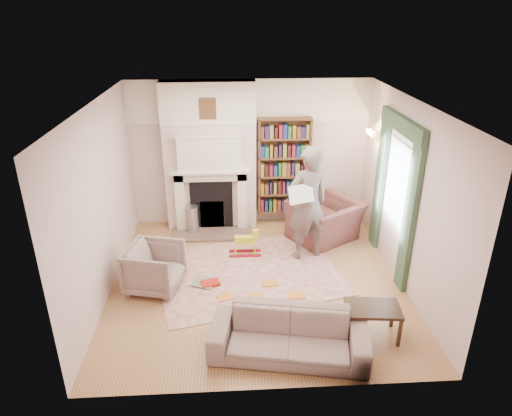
{
  "coord_description": "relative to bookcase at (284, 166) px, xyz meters",
  "views": [
    {
      "loc": [
        -0.39,
        -6.14,
        4.0
      ],
      "look_at": [
        0.0,
        0.25,
        1.15
      ],
      "focal_mm": 32.0,
      "sensor_mm": 36.0,
      "label": 1
    }
  ],
  "objects": [
    {
      "name": "floor",
      "position": [
        -0.65,
        -2.12,
        -1.18
      ],
      "size": [
        4.5,
        4.5,
        0.0
      ],
      "primitive_type": "plane",
      "color": "#925E3A",
      "rests_on": "ground"
    },
    {
      "name": "window",
      "position": [
        1.58,
        -1.72,
        0.27
      ],
      "size": [
        0.02,
        0.9,
        1.3
      ],
      "primitive_type": "cube",
      "color": "silver",
      "rests_on": "wall_right"
    },
    {
      "name": "wall_sconce",
      "position": [
        1.38,
        -0.62,
        0.72
      ],
      "size": [
        0.2,
        0.24,
        0.24
      ],
      "primitive_type": null,
      "color": "gold",
      "rests_on": "wall_right"
    },
    {
      "name": "ceiling",
      "position": [
        -0.65,
        -2.12,
        1.62
      ],
      "size": [
        4.5,
        4.5,
        0.0
      ],
      "primitive_type": "plane",
      "rotation": [
        3.14,
        0.0,
        0.0
      ],
      "color": "white",
      "rests_on": "wall_back"
    },
    {
      "name": "bookcase",
      "position": [
        0.0,
        0.0,
        0.0
      ],
      "size": [
        1.0,
        0.24,
        1.85
      ],
      "primitive_type": "cube",
      "color": "brown",
      "rests_on": "floor"
    },
    {
      "name": "fireplace",
      "position": [
        -1.4,
        -0.07,
        0.21
      ],
      "size": [
        1.7,
        0.58,
        2.8
      ],
      "color": "beige",
      "rests_on": "floor"
    },
    {
      "name": "wall_front",
      "position": [
        -0.65,
        -4.37,
        0.22
      ],
      "size": [
        4.5,
        0.0,
        4.5
      ],
      "primitive_type": "plane",
      "rotation": [
        -1.57,
        0.0,
        0.0
      ],
      "color": "beige",
      "rests_on": "floor"
    },
    {
      "name": "newspaper",
      "position": [
        0.09,
        -1.6,
        0.08
      ],
      "size": [
        0.45,
        0.26,
        0.29
      ],
      "primitive_type": "cube",
      "rotation": [
        -0.35,
        0.0,
        0.33
      ],
      "color": "white",
      "rests_on": "man_reading"
    },
    {
      "name": "paraffin_heater",
      "position": [
        -1.77,
        -0.39,
        -0.9
      ],
      "size": [
        0.29,
        0.29,
        0.55
      ],
      "primitive_type": "cylinder",
      "rotation": [
        0.0,
        0.0,
        -0.25
      ],
      "color": "#9FA3A7",
      "rests_on": "floor"
    },
    {
      "name": "armchair_reading",
      "position": [
        0.69,
        -0.8,
        -0.8
      ],
      "size": [
        1.53,
        1.48,
        0.76
      ],
      "primitive_type": "imported",
      "rotation": [
        0.0,
        0.0,
        3.7
      ],
      "color": "#4D2A29",
      "rests_on": "floor"
    },
    {
      "name": "man_reading",
      "position": [
        0.24,
        -1.4,
        -0.18
      ],
      "size": [
        0.84,
        0.68,
        1.98
      ],
      "primitive_type": "imported",
      "rotation": [
        0.0,
        0.0,
        3.47
      ],
      "color": "#63564F",
      "rests_on": "floor"
    },
    {
      "name": "comic_annuals",
      "position": [
        -0.6,
        -2.51,
        -1.16
      ],
      "size": [
        1.34,
        0.63,
        0.02
      ],
      "color": "red",
      "rests_on": "rug"
    },
    {
      "name": "curtain_right",
      "position": [
        1.55,
        -1.02,
        0.02
      ],
      "size": [
        0.07,
        0.32,
        2.4
      ],
      "primitive_type": "cube",
      "color": "#2B432C",
      "rests_on": "floor"
    },
    {
      "name": "sofa",
      "position": [
        -0.36,
        -3.8,
        -0.89
      ],
      "size": [
        2.04,
        1.1,
        0.57
      ],
      "primitive_type": "imported",
      "rotation": [
        0.0,
        0.0,
        -0.18
      ],
      "color": "gray",
      "rests_on": "floor"
    },
    {
      "name": "wall_back",
      "position": [
        -0.65,
        0.13,
        0.22
      ],
      "size": [
        4.5,
        0.0,
        4.5
      ],
      "primitive_type": "plane",
      "rotation": [
        1.57,
        0.0,
        0.0
      ],
      "color": "beige",
      "rests_on": "floor"
    },
    {
      "name": "armchair_left",
      "position": [
        -2.22,
        -2.23,
        -0.81
      ],
      "size": [
        0.95,
        0.94,
        0.72
      ],
      "primitive_type": "imported",
      "rotation": [
        0.0,
        0.0,
        1.33
      ],
      "color": "#A79E8A",
      "rests_on": "floor"
    },
    {
      "name": "pelmet",
      "position": [
        1.54,
        -1.72,
        1.2
      ],
      "size": [
        0.09,
        1.7,
        0.24
      ],
      "primitive_type": "cube",
      "color": "#2B432C",
      "rests_on": "wall_right"
    },
    {
      "name": "wall_right",
      "position": [
        1.6,
        -2.12,
        0.22
      ],
      "size": [
        0.0,
        4.5,
        4.5
      ],
      "primitive_type": "plane",
      "rotation": [
        1.57,
        0.0,
        -1.57
      ],
      "color": "beige",
      "rests_on": "floor"
    },
    {
      "name": "coffee_table",
      "position": [
        0.76,
        -3.53,
        -0.95
      ],
      "size": [
        0.74,
        0.52,
        0.45
      ],
      "primitive_type": null,
      "rotation": [
        0.0,
        0.0,
        -0.1
      ],
      "color": "#321C11",
      "rests_on": "floor"
    },
    {
      "name": "game_box_lid",
      "position": [
        -1.39,
        -2.22,
        -1.14
      ],
      "size": [
        0.33,
        0.27,
        0.05
      ],
      "primitive_type": "cube",
      "rotation": [
        0.0,
        0.0,
        0.31
      ],
      "color": "#A71E13",
      "rests_on": "rug"
    },
    {
      "name": "rug",
      "position": [
        -0.78,
        -1.89,
        -1.17
      ],
      "size": [
        3.28,
        2.8,
        0.01
      ],
      "primitive_type": "cube",
      "rotation": [
        0.0,
        0.0,
        0.23
      ],
      "color": "beige",
      "rests_on": "floor"
    },
    {
      "name": "wall_left",
      "position": [
        -2.9,
        -2.12,
        0.22
      ],
      "size": [
        0.0,
        4.5,
        4.5
      ],
      "primitive_type": "plane",
      "rotation": [
        1.57,
        0.0,
        1.57
      ],
      "color": "beige",
      "rests_on": "floor"
    },
    {
      "name": "rocking_horse",
      "position": [
        -0.81,
        -1.3,
        -0.93
      ],
      "size": [
        0.56,
        0.23,
        0.49
      ],
      "primitive_type": null,
      "rotation": [
        0.0,
        0.0,
        -0.01
      ],
      "color": "gold",
      "rests_on": "rug"
    },
    {
      "name": "curtain_left",
      "position": [
        1.55,
        -2.42,
        0.02
      ],
      "size": [
        0.07,
        0.32,
        2.4
      ],
      "primitive_type": "cube",
      "color": "#2B432C",
      "rests_on": "floor"
    },
    {
      "name": "board_game",
      "position": [
        -1.48,
        -2.16,
        -1.15
      ],
      "size": [
        0.43,
        0.43,
        0.03
      ],
      "primitive_type": "cube",
      "rotation": [
        0.0,
        0.0,
        -0.39
      ],
      "color": "gold",
      "rests_on": "rug"
    }
  ]
}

